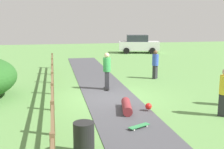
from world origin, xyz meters
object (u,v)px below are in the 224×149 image
at_px(skater_fallen, 128,106).
at_px(parked_car_white, 138,44).
at_px(bystander_yellow, 224,90).
at_px(bystander_blue, 155,63).
at_px(trash_bin, 84,139).
at_px(skateboard_loose, 139,126).
at_px(skater_riding, 107,69).

relative_size(skater_fallen, parked_car_white, 0.34).
bearing_deg(bystander_yellow, bystander_blue, 90.93).
relative_size(trash_bin, parked_car_white, 0.20).
bearing_deg(skater_fallen, trash_bin, -122.09).
distance_m(trash_bin, bystander_blue, 10.61).
bearing_deg(skater_fallen, skateboard_loose, -93.71).
bearing_deg(bystander_yellow, trash_bin, -158.71).
bearing_deg(trash_bin, bystander_blue, 60.08).
height_order(trash_bin, parked_car_white, parked_car_white).
distance_m(skater_riding, bystander_blue, 4.01).
bearing_deg(bystander_yellow, parked_car_white, 82.21).
bearing_deg(skateboard_loose, bystander_blue, 66.69).
bearing_deg(skater_riding, bystander_yellow, -54.70).
distance_m(skateboard_loose, bystander_yellow, 3.59).
bearing_deg(bystander_blue, trash_bin, -119.92).
xyz_separation_m(trash_bin, skateboard_loose, (1.98, 1.51, -0.36)).
bearing_deg(bystander_yellow, skateboard_loose, -170.10).
relative_size(skater_riding, bystander_yellow, 1.04).
distance_m(trash_bin, skater_fallen, 3.96).
xyz_separation_m(skater_riding, skater_fallen, (0.18, -3.67, -0.87)).
height_order(skater_fallen, bystander_yellow, bystander_yellow).
bearing_deg(skater_riding, trash_bin, -105.32).
bearing_deg(skater_fallen, bystander_yellow, -20.57).
relative_size(bystander_yellow, parked_car_white, 0.40).
xyz_separation_m(skateboard_loose, parked_car_white, (6.21, 20.97, 0.87)).
height_order(bystander_blue, parked_car_white, parked_car_white).
xyz_separation_m(bystander_blue, parked_car_white, (2.90, 13.29, 0.01)).
distance_m(trash_bin, skateboard_loose, 2.51).
distance_m(trash_bin, bystander_yellow, 5.82).
xyz_separation_m(skater_riding, parked_car_white, (6.27, 15.45, -0.11)).
bearing_deg(skater_fallen, skater_riding, 92.74).
xyz_separation_m(skater_riding, bystander_blue, (3.37, 2.17, -0.12)).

